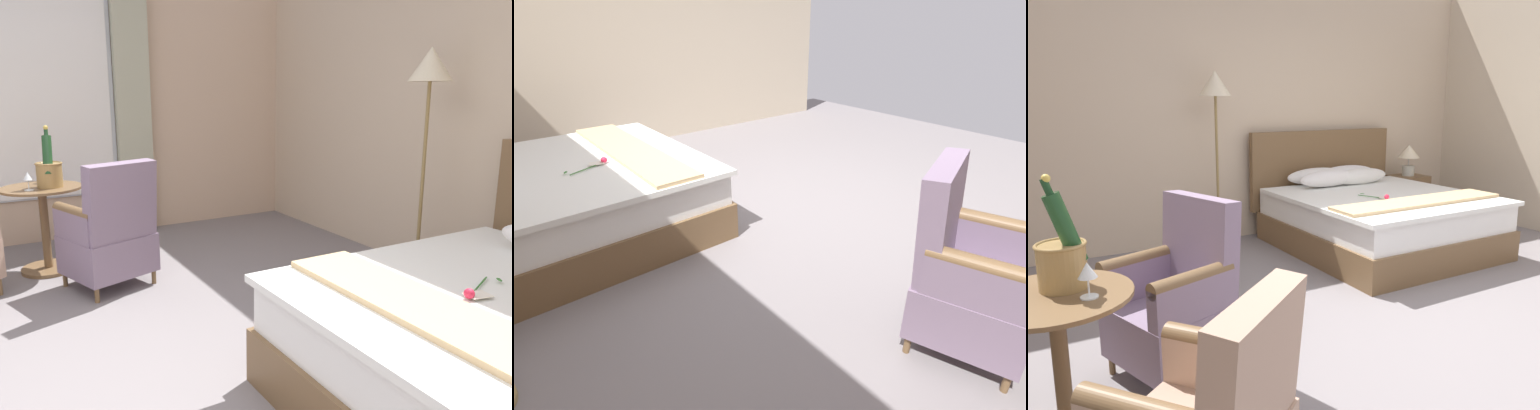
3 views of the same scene
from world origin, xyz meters
The scene contains 7 objects.
wall_window_side centered at (-3.20, 0.00, 1.50)m, with size 0.27×5.98×3.01m.
floor_lamp_brass centered at (-0.44, 2.58, 1.53)m, with size 0.32×0.32×1.83m.
side_table_round centered at (-2.22, 0.07, 0.42)m, with size 0.65×0.65×0.73m.
champagne_bucket centered at (-2.17, 0.13, 0.87)m, with size 0.22×0.22×0.51m.
wine_glass_near_bucket centered at (-2.42, 0.11, 0.84)m, with size 0.08×0.08×0.14m.
wine_glass_near_edge centered at (-2.10, -0.04, 0.84)m, with size 0.08×0.08×0.15m.
armchair_by_window centered at (-1.57, 0.46, 0.42)m, with size 0.73×0.73×1.01m.
Camera 1 is at (2.21, -0.38, 1.50)m, focal length 35.00 mm.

